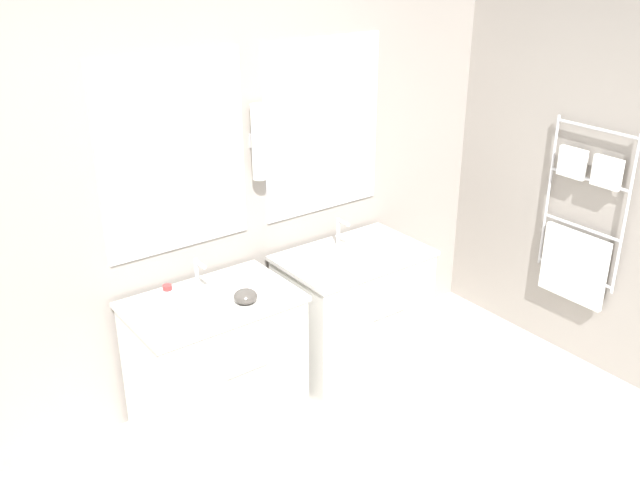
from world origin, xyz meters
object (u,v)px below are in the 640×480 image
Objects in this scene: vanity_left at (219,365)px; amenity_bowl at (246,296)px; vanity_right at (356,312)px; toiletry_bottle at (169,306)px.

amenity_bowl reaches higher than vanity_left.
vanity_left and vanity_right have the same top height.
vanity_left is at bearing 142.94° from amenity_bowl.
vanity_right is 7.16× the size of amenity_bowl.
toiletry_bottle is 0.41m from amenity_bowl.
amenity_bowl is at bearing -5.57° from toiletry_bottle.
vanity_right is at bearing 6.64° from amenity_bowl.
toiletry_bottle is at bearing -177.36° from vanity_right.
amenity_bowl reaches higher than vanity_right.
amenity_bowl is (0.13, -0.10, 0.42)m from vanity_left.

